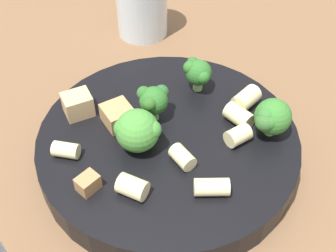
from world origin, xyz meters
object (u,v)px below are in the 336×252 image
broccoli_floret_0 (198,73)px  drinking_glass (142,1)px  broccoli_floret_2 (153,100)px  rigatoni_4 (66,150)px  rigatoni_0 (182,157)px  chicken_chunk_1 (120,113)px  rigatoni_5 (212,187)px  rigatoni_1 (246,99)px  broccoli_floret_3 (137,131)px  rigatoni_3 (132,187)px  rigatoni_2 (239,116)px  chicken_chunk_0 (88,183)px  broccoli_floret_1 (271,118)px  chicken_chunk_2 (79,103)px  pasta_bowl (168,143)px  rigatoni_6 (238,135)px

broccoli_floret_0 → drinking_glass: size_ratio=0.33×
broccoli_floret_2 → rigatoni_4: (-0.05, -0.06, -0.02)m
rigatoni_0 → rigatoni_4: size_ratio=0.99×
broccoli_floret_2 → chicken_chunk_1: (-0.03, -0.01, -0.01)m
rigatoni_4 → rigatoni_5: size_ratio=0.80×
rigatoni_1 → rigatoni_5: 0.11m
broccoli_floret_3 → rigatoni_3: (0.01, -0.05, -0.01)m
drinking_glass → broccoli_floret_2: bearing=-65.9°
rigatoni_2 → rigatoni_3: size_ratio=1.11×
rigatoni_5 → chicken_chunk_0: size_ratio=1.60×
broccoli_floret_1 → broccoli_floret_2: (-0.10, -0.01, 0.00)m
broccoli_floret_0 → rigatoni_1: 0.05m
broccoli_floret_2 → drinking_glass: 0.19m
broccoli_floret_0 → broccoli_floret_1: 0.08m
broccoli_floret_1 → chicken_chunk_2: (-0.17, -0.02, -0.01)m
chicken_chunk_0 → chicken_chunk_1: chicken_chunk_1 is taller
rigatoni_0 → broccoli_floret_1: bearing=41.3°
chicken_chunk_0 → chicken_chunk_2: 0.09m
pasta_bowl → rigatoni_6: rigatoni_6 is taller
broccoli_floret_3 → rigatoni_5: bearing=-20.3°
broccoli_floret_2 → rigatoni_3: size_ratio=1.52×
broccoli_floret_3 → chicken_chunk_1: size_ratio=1.46×
rigatoni_6 → drinking_glass: bearing=131.2°
broccoli_floret_3 → rigatoni_2: 0.09m
broccoli_floret_0 → broccoli_floret_3: (-0.03, -0.09, 0.00)m
pasta_bowl → rigatoni_0: rigatoni_0 is taller
chicken_chunk_2 → rigatoni_0: bearing=-15.2°
broccoli_floret_0 → chicken_chunk_2: size_ratio=1.31×
rigatoni_6 → rigatoni_1: bearing=92.7°
rigatoni_6 → broccoli_floret_3: bearing=-157.0°
broccoli_floret_1 → rigatoni_1: size_ratio=1.38×
broccoli_floret_2 → rigatoni_6: broccoli_floret_2 is taller
rigatoni_0 → rigatoni_1: size_ratio=0.82×
pasta_bowl → broccoli_floret_0: broccoli_floret_0 is taller
rigatoni_6 → chicken_chunk_0: bearing=-139.3°
pasta_bowl → rigatoni_1: size_ratio=8.86×
drinking_glass → chicken_chunk_0: bearing=-78.1°
rigatoni_1 → rigatoni_4: bearing=-140.3°
rigatoni_2 → rigatoni_6: size_ratio=1.21×
rigatoni_2 → broccoli_floret_0: bearing=144.8°
broccoli_floret_0 → chicken_chunk_0: broccoli_floret_0 is taller
broccoli_floret_0 → rigatoni_2: bearing=-35.2°
rigatoni_1 → chicken_chunk_0: bearing=-126.2°
broccoli_floret_1 → rigatoni_3: broccoli_floret_1 is taller
broccoli_floret_2 → chicken_chunk_2: (-0.07, -0.01, -0.01)m
drinking_glass → rigatoni_6: bearing=-48.8°
rigatoni_4 → rigatoni_6: 0.14m
rigatoni_5 → rigatoni_0: bearing=144.0°
broccoli_floret_1 → rigatoni_3: (-0.09, -0.09, -0.01)m
rigatoni_3 → broccoli_floret_3: bearing=106.2°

